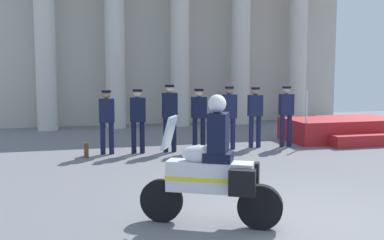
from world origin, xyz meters
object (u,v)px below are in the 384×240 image
officer_in_row_2 (170,112)px  motorcycle_with_rider (215,172)px  officer_in_row_1 (138,116)px  briefcase_on_ground (86,150)px  officer_in_row_6 (286,111)px  reviewing_stand (341,130)px  officer_in_row_0 (107,117)px  officer_in_row_4 (229,112)px  officer_in_row_3 (199,114)px  officer_in_row_5 (255,112)px

officer_in_row_2 → motorcycle_with_rider: 5.98m
officer_in_row_1 → briefcase_on_ground: 1.55m
officer_in_row_2 → officer_in_row_6: officer_in_row_2 is taller
officer_in_row_1 → briefcase_on_ground: bearing=6.3°
briefcase_on_ground → officer_in_row_2: bearing=3.1°
reviewing_stand → officer_in_row_0: 7.07m
briefcase_on_ground → officer_in_row_4: bearing=1.7°
officer_in_row_3 → briefcase_on_ground: size_ratio=4.62×
reviewing_stand → officer_in_row_2: size_ratio=1.83×
officer_in_row_5 → briefcase_on_ground: 4.66m
officer_in_row_4 → officer_in_row_1: bearing=0.9°
officer_in_row_0 → officer_in_row_4: officer_in_row_4 is taller
officer_in_row_0 → briefcase_on_ground: (-0.54, -0.21, -0.79)m
officer_in_row_2 → briefcase_on_ground: (-2.17, -0.12, -0.87)m
officer_in_row_5 → officer_in_row_1: bearing=2.5°
officer_in_row_4 → motorcycle_with_rider: motorcycle_with_rider is taller
officer_in_row_4 → briefcase_on_ground: size_ratio=4.76×
reviewing_stand → officer_in_row_0: size_ratio=1.97×
officer_in_row_2 → briefcase_on_ground: officer_in_row_2 is taller
officer_in_row_5 → briefcase_on_ground: bearing=3.6°
officer_in_row_0 → officer_in_row_1: bearing=174.9°
officer_in_row_3 → motorcycle_with_rider: size_ratio=0.87×
reviewing_stand → motorcycle_with_rider: 8.89m
motorcycle_with_rider → reviewing_stand: bearing=-105.0°
officer_in_row_6 → briefcase_on_ground: size_ratio=4.71×
officer_in_row_5 → officer_in_row_6: size_ratio=0.99×
officer_in_row_2 → officer_in_row_6: bearing=-179.5°
officer_in_row_4 → officer_in_row_6: officer_in_row_4 is taller
officer_in_row_2 → officer_in_row_5: size_ratio=1.06×
officer_in_row_3 → officer_in_row_5: bearing=-174.4°
officer_in_row_0 → motorcycle_with_rider: (1.00, -6.03, -0.18)m
reviewing_stand → briefcase_on_ground: (-7.56, -0.69, -0.14)m
motorcycle_with_rider → briefcase_on_ground: motorcycle_with_rider is taller
officer_in_row_0 → officer_in_row_2: 1.63m
officer_in_row_3 → officer_in_row_6: (2.52, 0.02, 0.02)m
officer_in_row_2 → officer_in_row_3: size_ratio=1.07×
reviewing_stand → motorcycle_with_rider: motorcycle_with_rider is taller
reviewing_stand → briefcase_on_ground: 7.60m
officer_in_row_0 → officer_in_row_4: 3.27m
officer_in_row_5 → officer_in_row_2: bearing=3.0°
reviewing_stand → officer_in_row_1: 6.30m
reviewing_stand → officer_in_row_2: (-5.40, -0.58, 0.73)m
officer_in_row_3 → motorcycle_with_rider: bearing=77.7°
reviewing_stand → officer_in_row_6: 2.29m
officer_in_row_1 → officer_in_row_3: (1.62, -0.05, 0.00)m
officer_in_row_4 → motorcycle_with_rider: size_ratio=0.90×
officer_in_row_2 → motorcycle_with_rider: (-0.63, -5.94, -0.26)m
officer_in_row_1 → officer_in_row_6: officer_in_row_6 is taller
officer_in_row_2 → officer_in_row_4: (1.64, -0.00, -0.04)m
officer_in_row_5 → officer_in_row_6: 0.88m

